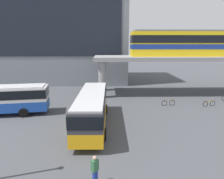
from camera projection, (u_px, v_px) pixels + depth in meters
The scene contains 8 objects.
ground_plane at pixel (97, 105), 26.40m from camera, with size 120.00×120.00×0.00m, color #47494F.
station_building at pixel (64, 31), 42.35m from camera, with size 25.62×14.61×20.39m.
elevated_platform at pixel (201, 61), 31.52m from camera, with size 32.97×6.25×5.83m.
train at pixel (197, 43), 30.88m from camera, with size 20.08×2.96×3.84m.
bus_main at pixel (92, 106), 19.34m from camera, with size 2.90×11.08×3.22m.
bicycle_brown at pixel (168, 103), 26.05m from camera, with size 1.78×0.30×1.04m.
bicycle_orange at pixel (209, 103), 25.76m from camera, with size 1.76×0.45×1.04m.
pedestrian_near_building at pixel (95, 171), 11.37m from camera, with size 0.46×0.47×1.75m.
Camera 1 is at (1.37, -15.35, 7.78)m, focal length 32.79 mm.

